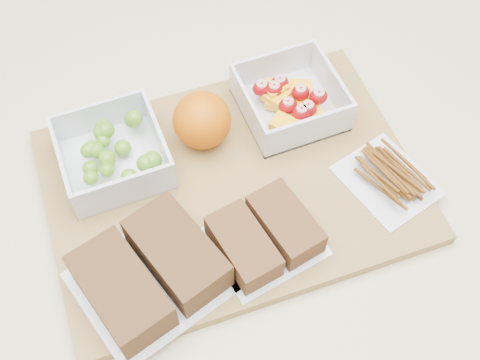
{
  "coord_description": "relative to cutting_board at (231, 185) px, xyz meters",
  "views": [
    {
      "loc": [
        -0.12,
        -0.36,
        1.5
      ],
      "look_at": [
        0.01,
        -0.01,
        0.93
      ],
      "focal_mm": 45.0,
      "sensor_mm": 36.0,
      "label": 1
    }
  ],
  "objects": [
    {
      "name": "counter",
      "position": [
        -0.0,
        0.01,
        -0.46
      ],
      "size": [
        1.2,
        0.9,
        0.9
      ],
      "primitive_type": "cube",
      "color": "beige",
      "rests_on": "ground"
    },
    {
      "name": "fruit_container",
      "position": [
        0.11,
        0.07,
        0.03
      ],
      "size": [
        0.12,
        0.12,
        0.05
      ],
      "color": "silver",
      "rests_on": "cutting_board"
    },
    {
      "name": "pretzel_bag",
      "position": [
        0.17,
        -0.07,
        0.02
      ],
      "size": [
        0.11,
        0.12,
        0.02
      ],
      "color": "silver",
      "rests_on": "cutting_board"
    },
    {
      "name": "grape_container",
      "position": [
        -0.12,
        0.07,
        0.03
      ],
      "size": [
        0.12,
        0.12,
        0.05
      ],
      "color": "silver",
      "rests_on": "cutting_board"
    },
    {
      "name": "cutting_board",
      "position": [
        0.0,
        0.0,
        0.0
      ],
      "size": [
        0.43,
        0.32,
        0.02
      ],
      "primitive_type": "cube",
      "rotation": [
        0.0,
        0.0,
        -0.04
      ],
      "color": "olive",
      "rests_on": "counter"
    },
    {
      "name": "orange",
      "position": [
        -0.01,
        0.07,
        0.04
      ],
      "size": [
        0.07,
        0.07,
        0.07
      ],
      "primitive_type": "sphere",
      "color": "#CE5D04",
      "rests_on": "cutting_board"
    },
    {
      "name": "sandwich_bag_left",
      "position": [
        -0.12,
        -0.08,
        0.03
      ],
      "size": [
        0.18,
        0.17,
        0.05
      ],
      "color": "silver",
      "rests_on": "cutting_board"
    },
    {
      "name": "sandwich_bag_center",
      "position": [
        0.0,
        -0.09,
        0.03
      ],
      "size": [
        0.13,
        0.12,
        0.04
      ],
      "color": "silver",
      "rests_on": "cutting_board"
    }
  ]
}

